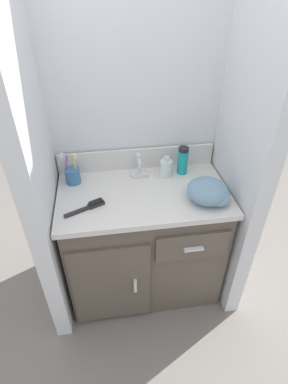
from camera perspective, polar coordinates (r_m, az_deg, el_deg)
name	(u,v)px	position (r m, az deg, el deg)	size (l,w,h in m)	color
ground_plane	(143,281)	(2.09, -0.11, -16.61)	(6.00, 6.00, 0.00)	slate
wall_back	(135,104)	(1.66, -1.77, 16.42)	(1.07, 0.08, 2.20)	silver
wall_left	(29,135)	(1.40, -21.01, 10.09)	(0.08, 0.59, 2.20)	silver
wall_right	(247,121)	(1.52, 19.10, 12.61)	(0.08, 0.59, 2.20)	silver
vanity	(143,241)	(1.79, -0.16, -9.30)	(0.89, 0.53, 0.74)	brown
backsplash	(137,159)	(1.73, -1.34, 6.38)	(0.89, 0.02, 0.12)	silver
sink_faucet	(139,168)	(1.66, -0.94, 4.50)	(0.09, 0.09, 0.14)	silver
toothbrush_cup	(73,175)	(1.65, -13.43, 3.15)	(0.09, 0.08, 0.18)	teal
soap_dispenser	(166,168)	(1.66, 4.21, 4.60)	(0.07, 0.07, 0.13)	silver
shaving_cream_can	(183,161)	(1.69, 7.39, 5.97)	(0.06, 0.06, 0.16)	teal
hairbrush	(90,206)	(1.48, -10.20, -2.65)	(0.20, 0.11, 0.03)	#232328
hand_towel	(210,192)	(1.51, 12.42, 0.00)	(0.21, 0.21, 0.11)	#6B8EA8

